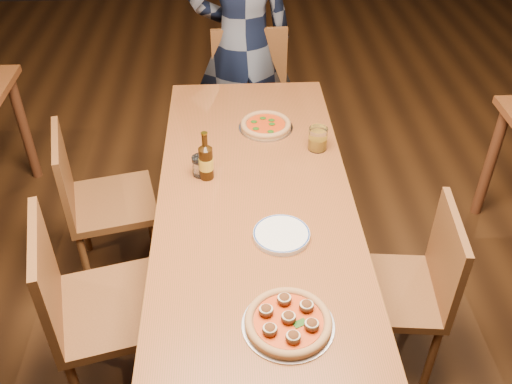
{
  "coord_description": "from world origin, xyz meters",
  "views": [
    {
      "loc": [
        -0.09,
        -1.81,
        2.21
      ],
      "look_at": [
        0.0,
        -0.05,
        0.82
      ],
      "focal_mm": 40.0,
      "sensor_mm": 36.0,
      "label": 1
    }
  ],
  "objects_px": {
    "chair_main_nw": "(113,306)",
    "diner": "(243,43)",
    "chair_main_sw": "(112,202)",
    "pizza_meatball": "(288,321)",
    "beer_bottle": "(206,162)",
    "table_main": "(255,211)",
    "chair_main_e": "(391,290)",
    "amber_glass": "(318,139)",
    "chair_end": "(252,113)",
    "plate_stack": "(281,235)",
    "water_glass": "(201,166)",
    "pizza_margherita": "(266,125)"
  },
  "relations": [
    {
      "from": "chair_end",
      "to": "pizza_meatball",
      "type": "xyz_separation_m",
      "value": [
        0.04,
        -1.79,
        0.29
      ]
    },
    {
      "from": "beer_bottle",
      "to": "water_glass",
      "type": "distance_m",
      "value": 0.05
    },
    {
      "from": "pizza_margherita",
      "to": "beer_bottle",
      "type": "distance_m",
      "value": 0.48
    },
    {
      "from": "water_glass",
      "to": "diner",
      "type": "relative_size",
      "value": 0.05
    },
    {
      "from": "chair_main_e",
      "to": "chair_end",
      "type": "relative_size",
      "value": 0.89
    },
    {
      "from": "plate_stack",
      "to": "chair_end",
      "type": "bearing_deg",
      "value": 92.03
    },
    {
      "from": "table_main",
      "to": "diner",
      "type": "xyz_separation_m",
      "value": [
        -0.01,
        1.36,
        0.15
      ]
    },
    {
      "from": "table_main",
      "to": "chair_main_sw",
      "type": "distance_m",
      "value": 0.83
    },
    {
      "from": "amber_glass",
      "to": "diner",
      "type": "relative_size",
      "value": 0.06
    },
    {
      "from": "chair_main_nw",
      "to": "diner",
      "type": "relative_size",
      "value": 0.57
    },
    {
      "from": "pizza_margherita",
      "to": "diner",
      "type": "distance_m",
      "value": 0.83
    },
    {
      "from": "chair_main_nw",
      "to": "plate_stack",
      "type": "bearing_deg",
      "value": -98.31
    },
    {
      "from": "chair_main_nw",
      "to": "pizza_margherita",
      "type": "height_order",
      "value": "chair_main_nw"
    },
    {
      "from": "diner",
      "to": "beer_bottle",
      "type": "bearing_deg",
      "value": 72.39
    },
    {
      "from": "chair_main_nw",
      "to": "chair_main_sw",
      "type": "bearing_deg",
      "value": -5.05
    },
    {
      "from": "table_main",
      "to": "beer_bottle",
      "type": "height_order",
      "value": "beer_bottle"
    },
    {
      "from": "amber_glass",
      "to": "chair_end",
      "type": "bearing_deg",
      "value": 108.31
    },
    {
      "from": "chair_main_e",
      "to": "pizza_meatball",
      "type": "height_order",
      "value": "chair_main_e"
    },
    {
      "from": "pizza_meatball",
      "to": "beer_bottle",
      "type": "bearing_deg",
      "value": 108.71
    },
    {
      "from": "chair_main_e",
      "to": "amber_glass",
      "type": "relative_size",
      "value": 8.02
    },
    {
      "from": "pizza_meatball",
      "to": "plate_stack",
      "type": "xyz_separation_m",
      "value": [
        0.01,
        0.41,
        -0.01
      ]
    },
    {
      "from": "chair_main_nw",
      "to": "plate_stack",
      "type": "relative_size",
      "value": 4.41
    },
    {
      "from": "chair_main_sw",
      "to": "chair_main_e",
      "type": "height_order",
      "value": "chair_main_sw"
    },
    {
      "from": "pizza_meatball",
      "to": "chair_main_sw",
      "type": "bearing_deg",
      "value": 125.92
    },
    {
      "from": "water_glass",
      "to": "amber_glass",
      "type": "xyz_separation_m",
      "value": [
        0.53,
        0.17,
        0.01
      ]
    },
    {
      "from": "chair_main_e",
      "to": "pizza_meatball",
      "type": "xyz_separation_m",
      "value": [
        -0.48,
        -0.42,
        0.34
      ]
    },
    {
      "from": "chair_main_sw",
      "to": "chair_end",
      "type": "height_order",
      "value": "chair_end"
    },
    {
      "from": "table_main",
      "to": "amber_glass",
      "type": "distance_m",
      "value": 0.48
    },
    {
      "from": "table_main",
      "to": "pizza_margherita",
      "type": "height_order",
      "value": "pizza_margherita"
    },
    {
      "from": "chair_main_e",
      "to": "pizza_meatball",
      "type": "bearing_deg",
      "value": -43.19
    },
    {
      "from": "pizza_margherita",
      "to": "chair_main_sw",
      "type": "bearing_deg",
      "value": -169.44
    },
    {
      "from": "chair_end",
      "to": "amber_glass",
      "type": "height_order",
      "value": "chair_end"
    },
    {
      "from": "beer_bottle",
      "to": "amber_glass",
      "type": "xyz_separation_m",
      "value": [
        0.5,
        0.2,
        -0.03
      ]
    },
    {
      "from": "chair_main_sw",
      "to": "water_glass",
      "type": "bearing_deg",
      "value": -128.73
    },
    {
      "from": "chair_main_sw",
      "to": "water_glass",
      "type": "distance_m",
      "value": 0.62
    },
    {
      "from": "plate_stack",
      "to": "pizza_meatball",
      "type": "bearing_deg",
      "value": -91.88
    },
    {
      "from": "pizza_margherita",
      "to": "water_glass",
      "type": "distance_m",
      "value": 0.47
    },
    {
      "from": "amber_glass",
      "to": "chair_main_e",
      "type": "bearing_deg",
      "value": -66.68
    },
    {
      "from": "pizza_meatball",
      "to": "plate_stack",
      "type": "height_order",
      "value": "pizza_meatball"
    },
    {
      "from": "chair_main_e",
      "to": "diner",
      "type": "bearing_deg",
      "value": -154.9
    },
    {
      "from": "chair_main_nw",
      "to": "plate_stack",
      "type": "height_order",
      "value": "chair_main_nw"
    },
    {
      "from": "chair_main_sw",
      "to": "water_glass",
      "type": "relative_size",
      "value": 9.8
    },
    {
      "from": "plate_stack",
      "to": "beer_bottle",
      "type": "distance_m",
      "value": 0.49
    },
    {
      "from": "table_main",
      "to": "chair_main_e",
      "type": "relative_size",
      "value": 2.32
    },
    {
      "from": "table_main",
      "to": "diner",
      "type": "distance_m",
      "value": 1.37
    },
    {
      "from": "chair_main_nw",
      "to": "beer_bottle",
      "type": "bearing_deg",
      "value": -53.42
    },
    {
      "from": "pizza_meatball",
      "to": "chair_main_nw",
      "type": "bearing_deg",
      "value": 151.78
    },
    {
      "from": "water_glass",
      "to": "plate_stack",
      "type": "bearing_deg",
      "value": -52.95
    },
    {
      "from": "table_main",
      "to": "chair_main_nw",
      "type": "relative_size",
      "value": 2.12
    },
    {
      "from": "table_main",
      "to": "chair_main_nw",
      "type": "height_order",
      "value": "chair_main_nw"
    }
  ]
}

